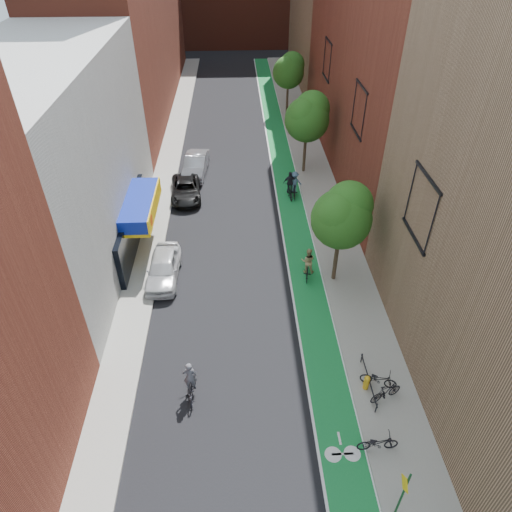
{
  "coord_description": "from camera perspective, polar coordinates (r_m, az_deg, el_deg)",
  "views": [
    {
      "loc": [
        -0.05,
        -10.71,
        18.03
      ],
      "look_at": [
        0.96,
        10.64,
        1.5
      ],
      "focal_mm": 32.0,
      "sensor_mm": 36.0,
      "label": 1
    }
  ],
  "objects": [
    {
      "name": "building_right_mid_red",
      "position": [
        39.27,
        16.98,
        26.0
      ],
      "size": [
        8.0,
        28.0,
        22.0
      ],
      "primitive_type": "cube",
      "color": "maroon",
      "rests_on": "ground"
    },
    {
      "name": "parked_bike_mid",
      "position": [
        22.18,
        15.94,
        -16.02
      ],
      "size": [
        1.7,
        1.04,
        0.99
      ],
      "primitive_type": "imported",
      "rotation": [
        0.0,
        0.0,
        1.95
      ],
      "color": "black",
      "rests_on": "sidewalk_right"
    },
    {
      "name": "bike_lane",
      "position": [
        41.1,
        3.3,
        11.64
      ],
      "size": [
        2.0,
        68.0,
        0.01
      ],
      "primitive_type": "cube",
      "color": "#136B33",
      "rests_on": "ground"
    },
    {
      "name": "ground",
      "position": [
        20.97,
        -1.34,
        -21.59
      ],
      "size": [
        160.0,
        160.0,
        0.0
      ],
      "primitive_type": "plane",
      "color": "black",
      "rests_on": "ground"
    },
    {
      "name": "sign_pole",
      "position": [
        18.54,
        17.84,
        -26.41
      ],
      "size": [
        0.13,
        0.71,
        3.0
      ],
      "color": "#194C26",
      "rests_on": "sidewalk_right"
    },
    {
      "name": "fire_hydrant",
      "position": [
        22.38,
        13.66,
        -15.05
      ],
      "size": [
        0.28,
        0.28,
        0.81
      ],
      "color": "gold",
      "rests_on": "sidewalk_right"
    },
    {
      "name": "parked_car_black",
      "position": [
        35.8,
        -8.76,
        8.23
      ],
      "size": [
        2.58,
        4.94,
        1.33
      ],
      "primitive_type": "imported",
      "rotation": [
        0.0,
        0.0,
        0.08
      ],
      "color": "black",
      "rests_on": "ground"
    },
    {
      "name": "building_right_far_tan",
      "position": [
        62.55,
        9.66,
        28.97
      ],
      "size": [
        8.0,
        20.0,
        18.0
      ],
      "primitive_type": "cube",
      "color": "#8C6B4C",
      "rests_on": "ground"
    },
    {
      "name": "parked_car_silver",
      "position": [
        39.07,
        -7.53,
        11.23
      ],
      "size": [
        2.17,
        5.04,
        1.61
      ],
      "primitive_type": "imported",
      "rotation": [
        0.0,
        0.0,
        -0.1
      ],
      "color": "#919399",
      "rests_on": "ground"
    },
    {
      "name": "parked_car_white",
      "position": [
        27.86,
        -11.5,
        -1.45
      ],
      "size": [
        1.93,
        4.59,
        1.55
      ],
      "primitive_type": "imported",
      "rotation": [
        0.0,
        0.0,
        -0.02
      ],
      "color": "silver",
      "rests_on": "ground"
    },
    {
      "name": "parked_bike_near",
      "position": [
        20.72,
        14.98,
        -21.61
      ],
      "size": [
        1.75,
        0.65,
        0.91
      ],
      "primitive_type": "imported",
      "rotation": [
        0.0,
        0.0,
        1.6
      ],
      "color": "black",
      "rests_on": "sidewalk_right"
    },
    {
      "name": "tree_far",
      "position": [
        50.89,
        4.13,
        22.21
      ],
      "size": [
        3.3,
        3.25,
        6.21
      ],
      "color": "#332619",
      "rests_on": "ground"
    },
    {
      "name": "tree_near",
      "position": [
        25.32,
        10.77,
        5.1
      ],
      "size": [
        3.4,
        3.36,
        6.42
      ],
      "color": "#332619",
      "rests_on": "ground"
    },
    {
      "name": "tree_mid",
      "position": [
        37.57,
        6.48,
        17.01
      ],
      "size": [
        3.55,
        3.53,
        6.74
      ],
      "color": "#332619",
      "rests_on": "ground"
    },
    {
      "name": "cyclist_lane_near",
      "position": [
        27.49,
        6.47,
        -1.15
      ],
      "size": [
        0.92,
        1.64,
        2.05
      ],
      "rotation": [
        0.0,
        0.0,
        2.98
      ],
      "color": "black",
      "rests_on": "ground"
    },
    {
      "name": "parked_bike_far",
      "position": [
        22.61,
        15.07,
        -14.61
      ],
      "size": [
        1.79,
        1.09,
        0.89
      ],
      "primitive_type": "imported",
      "rotation": [
        0.0,
        0.0,
        1.25
      ],
      "color": "black",
      "rests_on": "sidewalk_right"
    },
    {
      "name": "sidewalk_right",
      "position": [
        41.39,
        6.82,
        11.73
      ],
      "size": [
        3.0,
        68.0,
        0.15
      ],
      "primitive_type": "cube",
      "color": "gray",
      "rests_on": "ground"
    },
    {
      "name": "building_left_white",
      "position": [
        29.58,
        -24.56,
        10.26
      ],
      "size": [
        8.0,
        20.0,
        12.0
      ],
      "primitive_type": "cube",
      "color": "silver",
      "rests_on": "ground"
    },
    {
      "name": "cyclist_lane_far",
      "position": [
        35.56,
        4.82,
        8.74
      ],
      "size": [
        1.12,
        1.88,
        2.03
      ],
      "rotation": [
        0.0,
        0.0,
        3.08
      ],
      "color": "black",
      "rests_on": "ground"
    },
    {
      "name": "sidewalk_left",
      "position": [
        41.3,
        -10.92,
        11.25
      ],
      "size": [
        2.0,
        68.0,
        0.15
      ],
      "primitive_type": "cube",
      "color": "gray",
      "rests_on": "ground"
    },
    {
      "name": "cyclist_lane_mid",
      "position": [
        35.44,
        4.27,
        8.5
      ],
      "size": [
        1.06,
        1.84,
        2.1
      ],
      "rotation": [
        0.0,
        0.0,
        3.22
      ],
      "color": "black",
      "rests_on": "ground"
    },
    {
      "name": "cyclist_lead",
      "position": [
        21.79,
        -8.17,
        -15.65
      ],
      "size": [
        0.78,
        1.94,
        2.04
      ],
      "rotation": [
        0.0,
        0.0,
        3.2
      ],
      "color": "black",
      "rests_on": "ground"
    }
  ]
}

